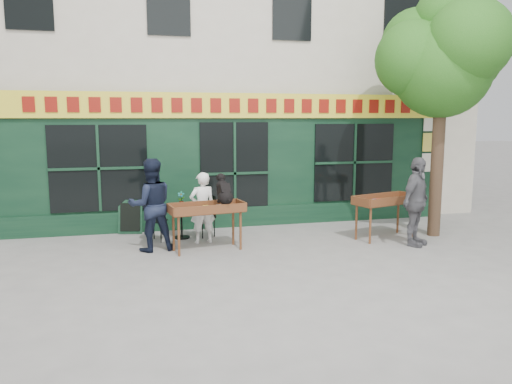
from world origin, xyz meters
TOP-DOWN VIEW (x-y plane):
  - ground at (0.00, 0.00)m, footprint 80.00×80.00m
  - building at (0.00, 5.97)m, footprint 14.00×7.26m
  - street_tree at (4.34, 0.36)m, footprint 3.05×2.90m
  - book_cart_center at (-1.01, 0.27)m, footprint 1.58×0.84m
  - dog at (-0.66, 0.22)m, footprint 0.43×0.64m
  - woman at (-1.01, 0.92)m, footprint 0.61×0.45m
  - book_cart_right at (3.05, 0.32)m, footprint 1.61×1.02m
  - man_right at (3.35, -0.43)m, footprint 1.17×1.03m
  - bistro_table at (-1.41, 1.44)m, footprint 0.60×0.60m
  - bistro_chair_left at (-2.04, 1.38)m, footprint 0.49×0.49m
  - bistro_chair_right at (-0.78, 1.51)m, footprint 0.46×0.46m
  - potted_plant at (-1.41, 1.44)m, footprint 0.18×0.14m
  - man_left at (-2.11, 0.54)m, footprint 1.01×0.84m
  - chalkboard at (-2.54, 2.19)m, footprint 0.59×0.29m

SIDE VIEW (x-z plane):
  - ground at x=0.00m, z-range 0.00..0.00m
  - chalkboard at x=-2.54m, z-range 0.01..0.79m
  - bistro_table at x=-1.41m, z-range 0.16..0.92m
  - bistro_chair_left at x=-2.04m, z-range 0.08..1.03m
  - bistro_chair_right at x=-0.78m, z-range 0.08..1.03m
  - woman at x=-1.01m, z-range 0.00..1.55m
  - book_cart_center at x=-1.01m, z-range 0.33..1.32m
  - book_cart_right at x=3.05m, z-range 0.33..1.32m
  - potted_plant at x=-1.41m, z-range 0.76..1.08m
  - man_right at x=3.35m, z-range 0.00..1.89m
  - man_left at x=-2.11m, z-range 0.00..1.90m
  - dog at x=-0.66m, z-range 0.99..1.59m
  - street_tree at x=4.34m, z-range 1.31..6.91m
  - building at x=0.00m, z-range -0.03..9.97m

